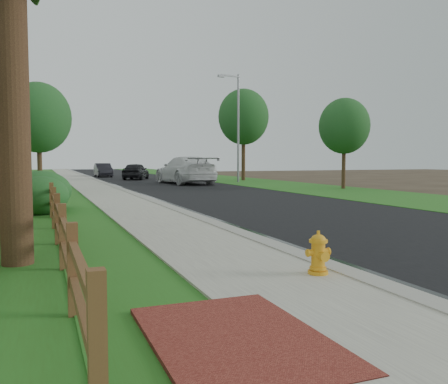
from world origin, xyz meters
name	(u,v)px	position (x,y,z in m)	size (l,w,h in m)	color
ground	(360,295)	(0.00, 0.00, 0.00)	(120.00, 120.00, 0.00)	#33271B
road	(147,180)	(4.60, 35.00, 0.01)	(8.00, 90.00, 0.02)	black
curb	(96,180)	(0.40, 35.00, 0.06)	(0.40, 90.00, 0.12)	gray
wet_gutter	(100,181)	(0.75, 35.00, 0.02)	(0.50, 90.00, 0.00)	black
sidewalk	(80,181)	(-0.90, 35.00, 0.05)	(2.20, 90.00, 0.10)	gray
grass_strip	(55,181)	(-2.80, 35.00, 0.03)	(1.60, 90.00, 0.06)	#295F1B
verge_far	(222,179)	(11.50, 35.00, 0.02)	(6.00, 90.00, 0.04)	#295F1B
brick_patch	(236,341)	(-2.20, -1.00, 0.06)	(1.60, 2.40, 0.11)	maroon
ranch_fence	(56,211)	(-3.60, 6.40, 0.62)	(0.12, 16.92, 1.10)	#4E2F1A
fire_hydrant	(318,254)	(-0.10, 0.86, 0.40)	(0.42, 0.34, 0.65)	orange
white_suv	(185,170)	(5.86, 27.68, 1.00)	(2.73, 6.73, 1.95)	silver
dark_car_mid	(136,171)	(3.93, 36.29, 0.74)	(1.71, 4.24, 1.45)	black
dark_car_far	(103,170)	(2.00, 43.29, 0.70)	(1.44, 4.12, 1.36)	black
streetlight	(237,122)	(10.04, 28.10, 4.62)	(1.87, 0.53, 8.15)	slate
shrub_c	(41,196)	(-3.90, 11.10, 0.63)	(1.74, 1.74, 1.26)	#1A4A21
shrub_d	(41,191)	(-3.90, 12.41, 0.70)	(2.06, 2.06, 1.40)	#1A4A21
tree_near_left	(38,118)	(-3.90, 19.91, 3.81)	(3.13, 3.13, 5.54)	#341E15
tree_near_right	(344,126)	(13.00, 18.65, 3.75)	(3.01, 3.01, 5.41)	#341E15
tree_mid_right	(243,117)	(11.86, 30.97, 5.25)	(4.17, 4.17, 7.56)	#341E15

